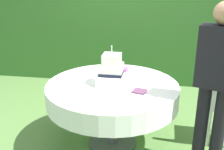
{
  "coord_description": "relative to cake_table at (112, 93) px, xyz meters",
  "views": [
    {
      "loc": [
        0.42,
        -2.57,
        1.76
      ],
      "look_at": [
        -0.0,
        -0.0,
        0.82
      ],
      "focal_mm": 42.73,
      "sensor_mm": 36.0,
      "label": 1
    }
  ],
  "objects": [
    {
      "name": "napkin_stack",
      "position": [
        0.3,
        -0.16,
        0.11
      ],
      "size": [
        0.16,
        0.16,
        0.01
      ],
      "primitive_type": "cube",
      "rotation": [
        0.0,
        0.0,
        -0.27
      ],
      "color": "#603856",
      "rests_on": "cake_table"
    },
    {
      "name": "serving_plate_near",
      "position": [
        -0.49,
        -0.25,
        0.11
      ],
      "size": [
        0.14,
        0.14,
        0.01
      ],
      "primitive_type": "cylinder",
      "color": "white",
      "rests_on": "cake_table"
    },
    {
      "name": "ground_plane",
      "position": [
        0.0,
        0.0,
        -0.62
      ],
      "size": [
        20.0,
        20.0,
        0.0
      ],
      "primitive_type": "plane",
      "color": "#547A3D"
    },
    {
      "name": "cake_table",
      "position": [
        0.0,
        0.0,
        0.0
      ],
      "size": [
        1.4,
        1.4,
        0.72
      ],
      "color": "#4C4C51",
      "rests_on": "ground_plane"
    },
    {
      "name": "serving_plate_far",
      "position": [
        -0.13,
        0.32,
        0.11
      ],
      "size": [
        0.13,
        0.13,
        0.01
      ],
      "primitive_type": "cylinder",
      "color": "white",
      "rests_on": "cake_table"
    },
    {
      "name": "standing_person",
      "position": [
        0.98,
        -0.24,
        0.31
      ],
      "size": [
        0.41,
        0.31,
        1.6
      ],
      "color": "black",
      "rests_on": "ground_plane"
    },
    {
      "name": "wedding_cake",
      "position": [
        -0.0,
        0.0,
        0.24
      ],
      "size": [
        0.3,
        0.3,
        0.41
      ],
      "color": "white",
      "rests_on": "cake_table"
    },
    {
      "name": "serving_plate_left",
      "position": [
        -0.11,
        -0.54,
        0.11
      ],
      "size": [
        0.11,
        0.11,
        0.01
      ],
      "primitive_type": "cylinder",
      "color": "white",
      "rests_on": "cake_table"
    }
  ]
}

